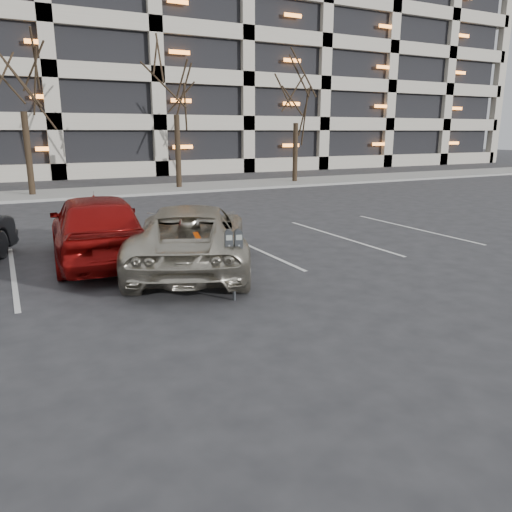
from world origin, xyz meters
TOP-DOWN VIEW (x-y plane):
  - ground at (0.00, 0.00)m, footprint 140.00×140.00m
  - sidewalk at (0.00, 16.00)m, footprint 80.00×4.00m
  - stall_lines at (-1.40, 2.30)m, footprint 16.90×5.20m
  - parking_garage at (12.00, 33.84)m, footprint 52.00×20.00m
  - tree_b at (-3.00, 16.00)m, footprint 3.68×3.68m
  - tree_c at (4.00, 16.00)m, footprint 3.65×3.65m
  - tree_d at (11.00, 16.00)m, footprint 3.30×3.30m
  - parking_meter at (-0.74, -1.30)m, footprint 0.34×0.21m
  - suv_silver at (-0.69, 1.06)m, footprint 4.12×5.58m
  - car_red at (-2.39, 2.59)m, footprint 2.28×4.90m

SIDE VIEW (x-z plane):
  - ground at x=0.00m, z-range 0.00..0.00m
  - stall_lines at x=-1.40m, z-range 0.00..0.01m
  - sidewalk at x=0.00m, z-range 0.00..0.12m
  - suv_silver at x=-0.69m, z-range 0.00..1.41m
  - car_red at x=-2.39m, z-range 0.00..1.62m
  - parking_meter at x=-0.74m, z-range 0.33..1.58m
  - tree_d at x=11.00m, z-range 1.67..9.17m
  - tree_c at x=4.00m, z-range 1.84..10.13m
  - tree_b at x=-3.00m, z-range 1.86..10.24m
  - parking_garage at x=12.00m, z-range -0.24..18.76m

